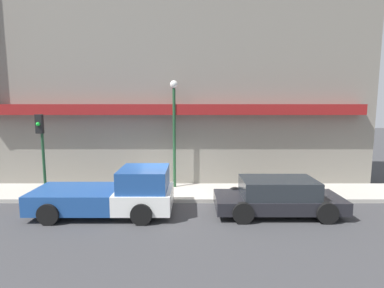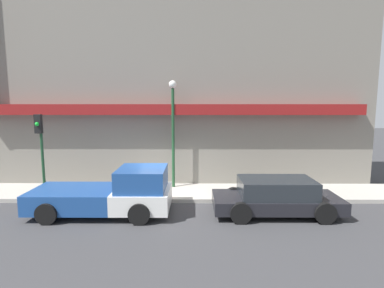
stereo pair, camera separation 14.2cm
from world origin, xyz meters
name	(u,v)px [view 1 (the left image)]	position (x,y,z in m)	size (l,w,h in m)	color
ground_plane	(168,203)	(0.00, 0.00, 0.00)	(80.00, 80.00, 0.00)	#38383A
sidewalk	(170,193)	(0.00, 1.26, 0.09)	(36.00, 2.53, 0.17)	#ADA89E
building	(172,81)	(-0.02, 4.01, 5.32)	(19.80, 3.80, 11.15)	gray
pickup_truck	(112,194)	(-2.01, -1.20, 0.78)	(5.14, 2.30, 1.76)	white
parked_car	(276,196)	(4.17, -1.20, 0.68)	(4.69, 2.09, 1.35)	black
fire_hydrant	(252,185)	(3.67, 0.89, 0.53)	(0.19, 0.19, 0.73)	#196633
street_lamp	(173,121)	(0.11, 1.94, 3.36)	(0.36, 0.36, 5.03)	#1E4728
traffic_light	(40,140)	(-5.47, 0.56, 2.60)	(0.28, 0.42, 3.52)	#1E4728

